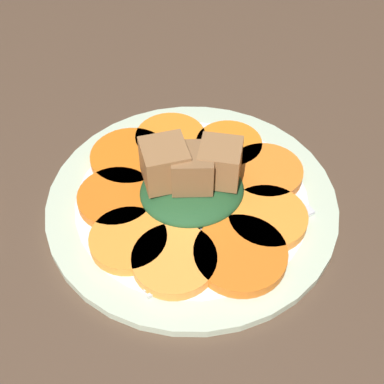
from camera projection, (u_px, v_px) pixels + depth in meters
The scene contains 13 objects.
table_slab at pixel (192, 211), 58.15cm from camera, with size 120.00×120.00×2.00cm, color #4C3828.
plate at pixel (192, 202), 57.02cm from camera, with size 30.84×30.84×1.05cm.
carrot_slice_0 at pixel (174, 138), 61.97cm from camera, with size 8.12×8.12×1.17cm, color orange.
carrot_slice_1 at pixel (130, 158), 59.84cm from camera, with size 8.84×8.84×1.17cm, color orange.
carrot_slice_2 at pixel (116, 198), 55.83cm from camera, with size 8.07×8.07×1.17cm, color orange.
carrot_slice_3 at pixel (128, 240), 52.19cm from camera, with size 7.66×7.66×1.17cm, color orange.
carrot_slice_4 at pixel (174, 260), 50.60cm from camera, with size 8.17×8.17×1.17cm, color orange.
carrot_slice_5 at pixel (240, 255), 51.04cm from camera, with size 9.05×9.05×1.17cm, color orange.
carrot_slice_6 at pixel (268, 218), 54.05cm from camera, with size 8.07×8.07×1.17cm, color orange.
carrot_slice_7 at pixel (265, 172), 58.34cm from camera, with size 8.12×8.12×1.17cm, color orange.
carrot_slice_8 at pixel (229, 146), 61.15cm from camera, with size 7.56×7.56×1.17cm, color orange.
center_pile at pixel (191, 179), 54.64cm from camera, with size 11.18×9.86×6.93cm.
fork at pixel (228, 248), 51.99cm from camera, with size 19.32×6.04×0.40cm.
Camera 1 is at (-10.36, -35.79, 45.70)cm, focal length 50.00 mm.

